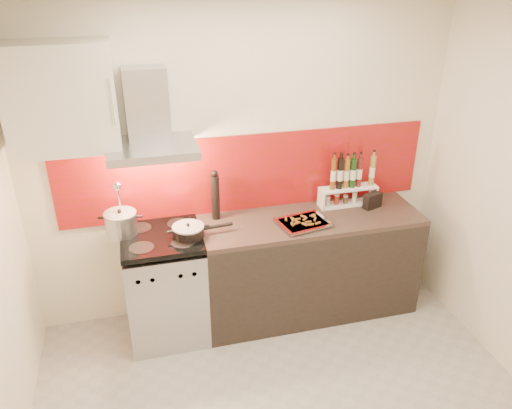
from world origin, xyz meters
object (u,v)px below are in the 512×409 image
object	(u,v)px
stock_pot	(121,223)
pepper_mill	(215,196)
range_stove	(166,287)
saute_pan	(189,231)
baking_tray	(303,222)
counter	(309,265)

from	to	relation	value
stock_pot	pepper_mill	distance (m)	0.75
range_stove	stock_pot	distance (m)	0.63
saute_pan	pepper_mill	size ratio (longest dim) A/B	1.11
stock_pot	baking_tray	xyz separation A→B (m)	(1.38, -0.18, -0.08)
baking_tray	range_stove	bearing A→B (deg)	175.54
counter	stock_pot	world-z (taller)	stock_pot
counter	saute_pan	distance (m)	1.11
counter	stock_pot	size ratio (longest dim) A/B	7.48
stock_pot	saute_pan	size ratio (longest dim) A/B	0.52
counter	saute_pan	size ratio (longest dim) A/B	3.91
pepper_mill	baking_tray	distance (m)	0.72
range_stove	stock_pot	size ratio (longest dim) A/B	3.78
pepper_mill	counter	bearing A→B (deg)	-13.56
pepper_mill	baking_tray	world-z (taller)	pepper_mill
range_stove	counter	bearing A→B (deg)	0.23
counter	baking_tray	xyz separation A→B (m)	(-0.10, -0.09, 0.47)
counter	baking_tray	bearing A→B (deg)	-138.12
counter	pepper_mill	world-z (taller)	pepper_mill
range_stove	pepper_mill	xyz separation A→B (m)	(0.46, 0.18, 0.66)
stock_pot	pepper_mill	world-z (taller)	pepper_mill
range_stove	pepper_mill	bearing A→B (deg)	22.05
counter	saute_pan	world-z (taller)	saute_pan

